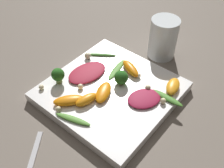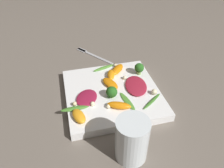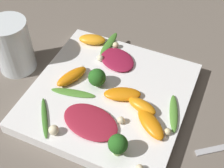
# 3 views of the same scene
# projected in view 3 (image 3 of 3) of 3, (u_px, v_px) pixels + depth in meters

# --- Properties ---
(ground_plane) EXTENTS (2.40, 2.40, 0.00)m
(ground_plane) POSITION_uv_depth(u_px,v_px,m) (109.00, 101.00, 0.63)
(ground_plane) COLOR #6B6056
(plate) EXTENTS (0.30, 0.30, 0.03)m
(plate) POSITION_uv_depth(u_px,v_px,m) (109.00, 96.00, 0.62)
(plate) COLOR white
(plate) RESTS_ON ground_plane
(drinking_glass) EXTENTS (0.08, 0.08, 0.12)m
(drinking_glass) POSITION_uv_depth(u_px,v_px,m) (13.00, 46.00, 0.65)
(drinking_glass) COLOR white
(drinking_glass) RESTS_ON ground_plane
(radicchio_leaf_0) EXTENTS (0.12, 0.09, 0.01)m
(radicchio_leaf_0) POSITION_uv_depth(u_px,v_px,m) (92.00, 122.00, 0.55)
(radicchio_leaf_0) COLOR maroon
(radicchio_leaf_0) RESTS_ON plate
(radicchio_leaf_1) EXTENTS (0.10, 0.09, 0.01)m
(radicchio_leaf_1) POSITION_uv_depth(u_px,v_px,m) (117.00, 60.00, 0.66)
(radicchio_leaf_1) COLOR maroon
(radicchio_leaf_1) RESTS_ON plate
(orange_segment_0) EXTENTS (0.08, 0.06, 0.02)m
(orange_segment_0) POSITION_uv_depth(u_px,v_px,m) (122.00, 94.00, 0.59)
(orange_segment_0) COLOR orange
(orange_segment_0) RESTS_ON plate
(orange_segment_1) EXTENTS (0.08, 0.07, 0.02)m
(orange_segment_1) POSITION_uv_depth(u_px,v_px,m) (151.00, 124.00, 0.55)
(orange_segment_1) COLOR orange
(orange_segment_1) RESTS_ON plate
(orange_segment_2) EXTENTS (0.07, 0.05, 0.02)m
(orange_segment_2) POSITION_uv_depth(u_px,v_px,m) (92.00, 39.00, 0.70)
(orange_segment_2) COLOR orange
(orange_segment_2) RESTS_ON plate
(orange_segment_3) EXTENTS (0.05, 0.08, 0.02)m
(orange_segment_3) POSITION_uv_depth(u_px,v_px,m) (71.00, 77.00, 0.62)
(orange_segment_3) COLOR orange
(orange_segment_3) RESTS_ON plate
(orange_segment_4) EXTENTS (0.06, 0.04, 0.02)m
(orange_segment_4) POSITION_uv_depth(u_px,v_px,m) (142.00, 106.00, 0.57)
(orange_segment_4) COLOR orange
(orange_segment_4) RESTS_ON plate
(broccoli_floret_0) EXTENTS (0.03, 0.03, 0.04)m
(broccoli_floret_0) POSITION_uv_depth(u_px,v_px,m) (118.00, 145.00, 0.50)
(broccoli_floret_0) COLOR #7A9E51
(broccoli_floret_0) RESTS_ON plate
(broccoli_floret_1) EXTENTS (0.04, 0.04, 0.04)m
(broccoli_floret_1) POSITION_uv_depth(u_px,v_px,m) (97.00, 78.00, 0.61)
(broccoli_floret_1) COLOR #7A9E51
(broccoli_floret_1) RESTS_ON plate
(arugula_sprig_0) EXTENTS (0.06, 0.08, 0.01)m
(arugula_sprig_0) POSITION_uv_depth(u_px,v_px,m) (45.00, 117.00, 0.56)
(arugula_sprig_0) COLOR #3D7528
(arugula_sprig_0) RESTS_ON plate
(arugula_sprig_1) EXTENTS (0.02, 0.08, 0.01)m
(arugula_sprig_1) POSITION_uv_depth(u_px,v_px,m) (109.00, 44.00, 0.70)
(arugula_sprig_1) COLOR #47842D
(arugula_sprig_1) RESTS_ON plate
(arugula_sprig_2) EXTENTS (0.09, 0.04, 0.00)m
(arugula_sprig_2) POSITION_uv_depth(u_px,v_px,m) (73.00, 93.00, 0.60)
(arugula_sprig_2) COLOR #518E33
(arugula_sprig_2) RESTS_ON plate
(arugula_sprig_3) EXTENTS (0.04, 0.09, 0.01)m
(arugula_sprig_3) POSITION_uv_depth(u_px,v_px,m) (174.00, 111.00, 0.57)
(arugula_sprig_3) COLOR #518E33
(arugula_sprig_3) RESTS_ON plate
(macadamia_nut_0) EXTENTS (0.01, 0.01, 0.01)m
(macadamia_nut_0) POSITION_uv_depth(u_px,v_px,m) (82.00, 69.00, 0.64)
(macadamia_nut_0) COLOR beige
(macadamia_nut_0) RESTS_ON plate
(macadamia_nut_1) EXTENTS (0.01, 0.01, 0.01)m
(macadamia_nut_1) POSITION_uv_depth(u_px,v_px,m) (116.00, 45.00, 0.69)
(macadamia_nut_1) COLOR beige
(macadamia_nut_1) RESTS_ON plate
(macadamia_nut_2) EXTENTS (0.01, 0.01, 0.01)m
(macadamia_nut_2) POSITION_uv_depth(u_px,v_px,m) (121.00, 120.00, 0.55)
(macadamia_nut_2) COLOR beige
(macadamia_nut_2) RESTS_ON plate
(macadamia_nut_3) EXTENTS (0.02, 0.02, 0.02)m
(macadamia_nut_3) POSITION_uv_depth(u_px,v_px,m) (54.00, 130.00, 0.54)
(macadamia_nut_3) COLOR beige
(macadamia_nut_3) RESTS_ON plate
(macadamia_nut_4) EXTENTS (0.01, 0.01, 0.01)m
(macadamia_nut_4) POSITION_uv_depth(u_px,v_px,m) (139.00, 168.00, 0.49)
(macadamia_nut_4) COLOR beige
(macadamia_nut_4) RESTS_ON plate
(macadamia_nut_5) EXTENTS (0.01, 0.01, 0.01)m
(macadamia_nut_5) POSITION_uv_depth(u_px,v_px,m) (100.00, 58.00, 0.66)
(macadamia_nut_5) COLOR beige
(macadamia_nut_5) RESTS_ON plate
(macadamia_nut_6) EXTENTS (0.01, 0.01, 0.01)m
(macadamia_nut_6) POSITION_uv_depth(u_px,v_px,m) (168.00, 132.00, 0.54)
(macadamia_nut_6) COLOR beige
(macadamia_nut_6) RESTS_ON plate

